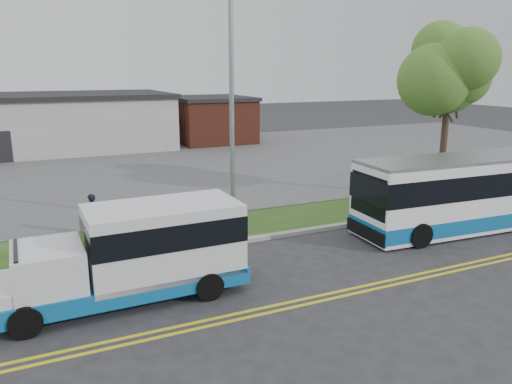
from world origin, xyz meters
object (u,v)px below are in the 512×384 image
tree_east (450,68)px  pedestrian (92,215)px  shuttle_bus (140,250)px  streetlight_near (232,94)px  transit_bus (478,191)px

tree_east → pedestrian: bearing=176.5°
tree_east → shuttle_bus: bearing=-162.9°
streetlight_near → transit_bus: (8.87, -3.83, -3.77)m
tree_east → transit_bus: tree_east is taller
streetlight_near → pedestrian: (-5.17, 1.27, -4.34)m
tree_east → pedestrian: size_ratio=5.27×
tree_east → transit_bus: (-2.13, -4.10, -4.74)m
tree_east → shuttle_bus: size_ratio=1.23×
shuttle_bus → tree_east: bearing=16.3°
tree_east → shuttle_bus: (-15.60, -4.79, -4.83)m
transit_bus → pedestrian: bearing=163.2°
tree_east → streetlight_near: (-11.00, -0.27, -0.97)m
shuttle_bus → transit_bus: size_ratio=0.64×
transit_bus → streetlight_near: bearing=159.8°
pedestrian → transit_bus: bearing=143.6°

